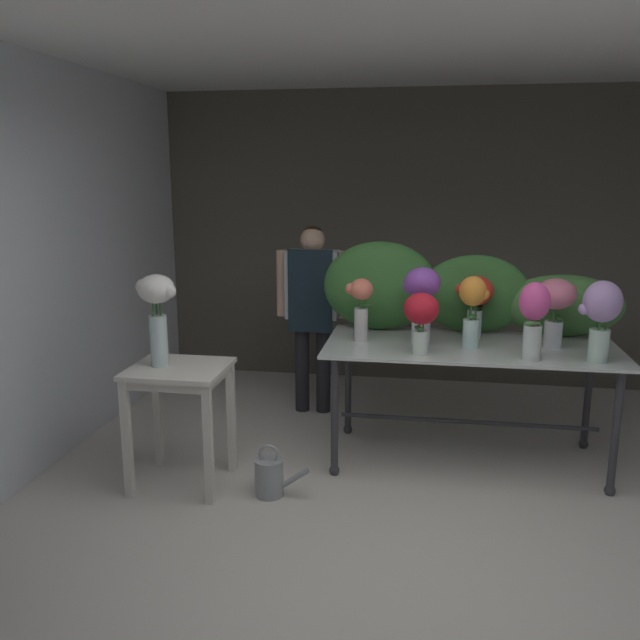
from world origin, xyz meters
The scene contains 18 objects.
ground_plane centered at (0.00, 1.80, 0.00)m, with size 7.92×7.92×0.00m, color beige.
wall_back centered at (0.00, 3.60, 1.38)m, with size 4.96×0.12×2.77m, color #5B564C.
wall_left centered at (-2.48, 1.80, 1.38)m, with size 0.12×3.72×2.77m, color silver.
ceiling_slab centered at (0.00, 1.80, 2.83)m, with size 5.08×3.72×0.12m, color silver.
display_table_glass centered at (0.43, 1.68, 0.73)m, with size 1.97×0.94×0.86m.
side_table_white centered at (-1.41, 1.02, 0.67)m, with size 0.61×0.55×0.80m.
florist centered at (-0.81, 2.49, 0.97)m, with size 0.61×0.24×1.58m.
foliage_backdrop centered at (0.33, 2.03, 1.14)m, with size 2.15×0.31×0.66m.
vase_sunset_anemones centered at (0.43, 1.59, 1.14)m, with size 0.20×0.18×0.48m.
vase_crimson_dahlias centered at (0.09, 1.37, 1.11)m, with size 0.23×0.23×0.40m.
vase_lilac_peonies centered at (1.18, 1.37, 1.16)m, with size 0.26×0.23×0.51m.
vase_scarlet_ranunculus centered at (0.46, 1.85, 1.15)m, with size 0.26×0.24×0.45m.
vase_coral_stock centered at (-0.32, 1.66, 1.11)m, with size 0.19×0.16×0.44m.
vase_fuchsia_carnations centered at (0.79, 1.35, 1.14)m, with size 0.19×0.19×0.49m.
vase_violet_hydrangea centered at (0.09, 1.65, 1.19)m, with size 0.25×0.24×0.53m.
vase_rosy_lilies centered at (0.97, 1.68, 1.16)m, with size 0.28×0.26×0.47m.
vase_white_roses_tall centered at (-1.54, 1.02, 1.17)m, with size 0.29×0.23×0.59m.
watering_can centered at (-0.81, 0.94, 0.13)m, with size 0.35×0.18×0.34m.
Camera 1 is at (0.13, -2.78, 1.99)m, focal length 36.88 mm.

